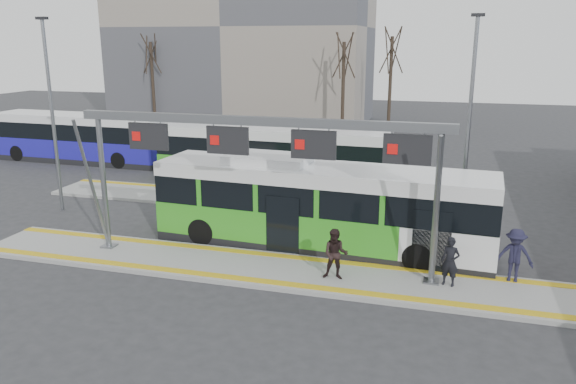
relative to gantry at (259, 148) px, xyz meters
name	(u,v)px	position (x,y,z in m)	size (l,w,h in m)	color
ground	(268,271)	(0.35, -0.25, -4.30)	(120.00, 120.00, 0.00)	#2D2D30
platform_main	(268,269)	(0.35, -0.25, -4.22)	(22.00, 3.00, 0.15)	gray
platform_second	(241,200)	(-3.65, 7.75, -4.22)	(20.00, 3.00, 0.15)	gray
tactile_main	(268,267)	(0.35, -0.25, -4.14)	(22.00, 2.65, 0.02)	gold
tactile_second	(249,193)	(-3.65, 8.90, -4.14)	(20.00, 0.35, 0.02)	gold
gantry	(259,148)	(0.00, 0.00, 0.00)	(13.00, 1.68, 5.20)	slate
apartment_block	(244,25)	(-13.65, 35.75, 4.91)	(24.50, 12.50, 18.40)	gray
hero_bus	(320,207)	(1.53, 2.58, -2.68)	(12.97, 3.48, 3.53)	black
bg_bus_green	(272,157)	(-3.19, 11.50, -2.72)	(12.89, 3.06, 3.21)	black
bg_bus_blue	(81,138)	(-17.27, 14.06, -2.76)	(12.03, 2.92, 3.12)	black
passenger_a	(450,262)	(6.39, -0.03, -3.35)	(0.59, 0.39, 1.61)	black
passenger_b	(335,254)	(2.77, -0.53, -3.29)	(0.83, 0.65, 1.71)	black
passenger_c	(515,255)	(8.40, 0.85, -3.25)	(1.16, 0.67, 1.80)	#1C1C32
tree_left	(344,56)	(-2.20, 27.28, 2.32)	(1.40, 1.40, 8.73)	#382B21
tree_mid	(392,51)	(1.21, 30.22, 2.70)	(1.40, 1.40, 9.23)	#382B21
tree_far	(151,54)	(-20.20, 29.23, 2.31)	(1.40, 1.40, 8.71)	#382B21
lamp_west	(52,112)	(-11.32, 4.10, 0.34)	(0.50, 0.25, 8.79)	slate
lamp_east	(469,123)	(6.82, 5.70, 0.33)	(0.50, 0.25, 8.78)	slate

